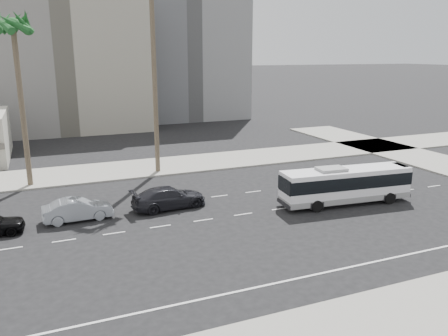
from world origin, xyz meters
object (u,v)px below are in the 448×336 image
city_bus (346,184)px  car_a (169,198)px  palm_mid (13,28)px  car_b (78,210)px

city_bus → car_a: 13.24m
car_a → palm_mid: bearing=38.4°
car_a → palm_mid: palm_mid is taller
city_bus → car_a: city_bus is taller
city_bus → car_b: (-18.96, 4.07, -0.76)m
palm_mid → city_bus: bearing=-32.4°
palm_mid → car_b: bearing=-72.9°
city_bus → palm_mid: 28.48m
palm_mid → car_a: bearing=-46.3°
car_b → palm_mid: bearing=15.2°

